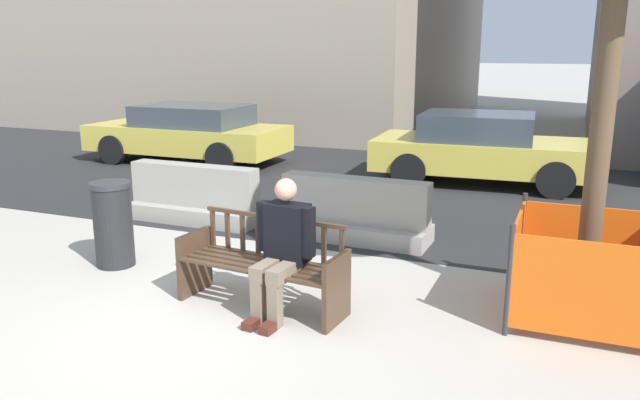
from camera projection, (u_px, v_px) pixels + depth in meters
ground_plane at (173, 333)px, 5.60m from camera, size 200.00×200.00×0.00m
street_asphalt at (413, 166)px, 13.41m from camera, size 120.00×12.00×0.01m
street_bench at (263, 268)px, 6.08m from camera, size 1.73×0.67×0.88m
seated_person at (282, 245)px, 5.84m from camera, size 0.59×0.75×1.31m
jersey_barrier_centre at (355, 215)px, 8.24m from camera, size 2.01×0.72×0.84m
jersey_barrier_left at (195, 198)px, 9.13m from camera, size 2.00×0.69×0.84m
construction_fence at (586, 267)px, 5.77m from camera, size 1.31×1.31×1.03m
car_taxi_near at (483, 148)px, 11.64m from camera, size 4.14×2.14×1.31m
car_sedan_mid at (189, 133)px, 13.78m from camera, size 4.38×1.97×1.27m
trash_bin at (113, 224)px, 7.23m from camera, size 0.47×0.47×1.00m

